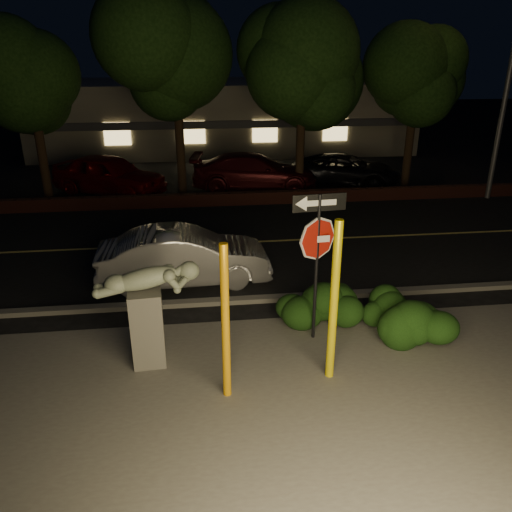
{
  "coord_description": "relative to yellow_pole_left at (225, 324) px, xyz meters",
  "views": [
    {
      "loc": [
        -1.9,
        -7.93,
        5.7
      ],
      "look_at": [
        -0.69,
        1.97,
        1.6
      ],
      "focal_mm": 35.0,
      "sensor_mm": 36.0,
      "label": 1
    }
  ],
  "objects": [
    {
      "name": "ground",
      "position": [
        1.52,
        10.6,
        -1.45
      ],
      "size": [
        90.0,
        90.0,
        0.0
      ],
      "primitive_type": "plane",
      "color": "black",
      "rests_on": "ground"
    },
    {
      "name": "patio",
      "position": [
        1.52,
        -0.4,
        -1.44
      ],
      "size": [
        14.0,
        6.0,
        0.02
      ],
      "primitive_type": "cube",
      "color": "#4C4944",
      "rests_on": "ground"
    },
    {
      "name": "road",
      "position": [
        1.52,
        7.6,
        -1.45
      ],
      "size": [
        80.0,
        8.0,
        0.01
      ],
      "primitive_type": "cube",
      "color": "black",
      "rests_on": "ground"
    },
    {
      "name": "lane_marking",
      "position": [
        1.52,
        7.6,
        -1.44
      ],
      "size": [
        80.0,
        0.12,
        0.0
      ],
      "primitive_type": "cube",
      "color": "tan",
      "rests_on": "road"
    },
    {
      "name": "curb",
      "position": [
        1.52,
        3.5,
        -1.39
      ],
      "size": [
        80.0,
        0.25,
        0.12
      ],
      "primitive_type": "cube",
      "color": "#4C4944",
      "rests_on": "ground"
    },
    {
      "name": "brick_wall",
      "position": [
        1.52,
        11.9,
        -1.2
      ],
      "size": [
        40.0,
        0.35,
        0.5
      ],
      "primitive_type": "cube",
      "color": "#401A14",
      "rests_on": "ground"
    },
    {
      "name": "parking_lot",
      "position": [
        1.52,
        17.6,
        -1.45
      ],
      "size": [
        40.0,
        12.0,
        0.01
      ],
      "primitive_type": "cube",
      "color": "black",
      "rests_on": "ground"
    },
    {
      "name": "building",
      "position": [
        1.52,
        25.59,
        0.55
      ],
      "size": [
        22.0,
        10.2,
        4.0
      ],
      "color": "#6B6255",
      "rests_on": "ground"
    },
    {
      "name": "tree_far_a",
      "position": [
        -6.48,
        13.6,
        3.89
      ],
      "size": [
        4.6,
        4.6,
        7.43
      ],
      "color": "black",
      "rests_on": "ground"
    },
    {
      "name": "tree_far_b",
      "position": [
        -0.98,
        13.8,
        4.6
      ],
      "size": [
        5.2,
        5.2,
        8.41
      ],
      "color": "black",
      "rests_on": "ground"
    },
    {
      "name": "tree_far_c",
      "position": [
        4.02,
        13.4,
        4.21
      ],
      "size": [
        4.8,
        4.8,
        7.84
      ],
      "color": "black",
      "rests_on": "ground"
    },
    {
      "name": "tree_far_d",
      "position": [
        9.02,
        13.9,
        3.96
      ],
      "size": [
        4.4,
        4.4,
        7.42
      ],
      "color": "black",
      "rests_on": "ground"
    },
    {
      "name": "yellow_pole_left",
      "position": [
        0.0,
        0.0,
        0.0
      ],
      "size": [
        0.15,
        0.15,
        2.91
      ],
      "primitive_type": "cylinder",
      "color": "orange",
      "rests_on": "ground"
    },
    {
      "name": "yellow_pole_right",
      "position": [
        1.95,
        0.32,
        0.11
      ],
      "size": [
        0.16,
        0.16,
        3.12
      ],
      "primitive_type": "cylinder",
      "color": "#D9C00C",
      "rests_on": "ground"
    },
    {
      "name": "signpost",
      "position": [
        1.96,
        1.69,
        0.81
      ],
      "size": [
        1.08,
        0.15,
        3.18
      ],
      "rotation": [
        0.0,
        0.0,
        0.09
      ],
      "color": "black",
      "rests_on": "ground"
    },
    {
      "name": "sculpture",
      "position": [
        -1.4,
        1.19,
        -0.16
      ],
      "size": [
        1.96,
        0.65,
        2.1
      ],
      "rotation": [
        0.0,
        0.0,
        0.07
      ],
      "color": "#4C4944",
      "rests_on": "ground"
    },
    {
      "name": "hedge_center",
      "position": [
        2.17,
        2.29,
        -0.94
      ],
      "size": [
        2.17,
        1.45,
        1.03
      ],
      "primitive_type": "ellipsoid",
      "rotation": [
        0.0,
        0.0,
        -0.28
      ],
      "color": "black",
      "rests_on": "ground"
    },
    {
      "name": "hedge_right",
      "position": [
        3.49,
        2.11,
        -0.95
      ],
      "size": [
        1.6,
        0.97,
        1.0
      ],
      "primitive_type": "ellipsoid",
      "rotation": [
        0.0,
        0.0,
        0.1
      ],
      "color": "black",
      "rests_on": "ground"
    },
    {
      "name": "hedge_far_right",
      "position": [
        4.03,
        1.08,
        -0.92
      ],
      "size": [
        1.58,
        1.03,
        1.07
      ],
      "primitive_type": "ellipsoid",
      "rotation": [
        0.0,
        0.0,
        -0.05
      ],
      "color": "black",
      "rests_on": "ground"
    },
    {
      "name": "streetlight",
      "position": [
        11.49,
        11.7,
        4.68
      ],
      "size": [
        1.47,
        0.78,
        10.3
      ],
      "rotation": [
        0.0,
        0.0,
        -0.37
      ],
      "color": "#4E4D52",
      "rests_on": "ground"
    },
    {
      "name": "silver_sedan",
      "position": [
        -0.78,
        4.84,
        -0.72
      ],
      "size": [
        4.52,
        1.77,
        1.46
      ],
      "primitive_type": "imported",
      "rotation": [
        0.0,
        0.0,
        1.62
      ],
      "color": "#B5B4B9",
      "rests_on": "ground"
    },
    {
      "name": "parked_car_red",
      "position": [
        -4.06,
        14.2,
        -0.61
      ],
      "size": [
        5.31,
        4.17,
        1.69
      ],
      "primitive_type": "imported",
      "rotation": [
        0.0,
        0.0,
        1.06
      ],
      "color": "#6F080A",
      "rests_on": "ground"
    },
    {
      "name": "parked_car_darkred",
      "position": [
        2.17,
        14.19,
        -0.66
      ],
      "size": [
        5.71,
        2.96,
        1.58
      ],
      "primitive_type": "imported",
      "rotation": [
        0.0,
        0.0,
        1.43
      ],
      "color": "#440D11",
      "rests_on": "ground"
    },
    {
      "name": "parked_car_dark",
      "position": [
        6.44,
        14.63,
        -0.78
      ],
      "size": [
        5.35,
        3.97,
        1.35
      ],
      "primitive_type": "imported",
      "rotation": [
        0.0,
        0.0,
        1.17
      ],
      "color": "black",
      "rests_on": "ground"
    }
  ]
}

